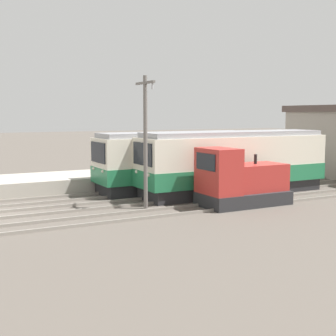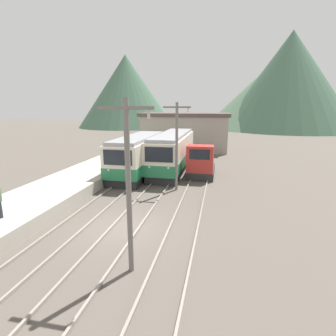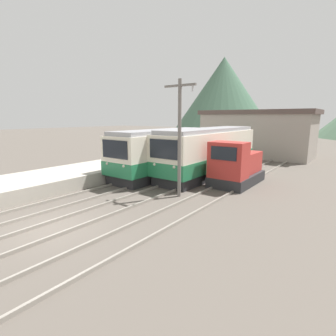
% 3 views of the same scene
% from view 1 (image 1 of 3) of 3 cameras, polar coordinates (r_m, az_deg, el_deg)
% --- Properties ---
extents(track_right, '(1.54, 60.00, 0.14)m').
position_cam_1_polar(track_right, '(20.05, -19.07, -7.09)').
color(track_right, gray).
rests_on(track_right, ground).
extents(commuter_train_left, '(2.84, 10.38, 3.59)m').
position_cam_1_polar(commuter_train_left, '(28.87, 1.15, 0.61)').
color(commuter_train_left, '#28282B').
rests_on(commuter_train_left, ground).
extents(commuter_train_center, '(2.84, 11.90, 3.69)m').
position_cam_1_polar(commuter_train_center, '(27.71, 8.02, 0.37)').
color(commuter_train_center, '#28282B').
rests_on(commuter_train_center, ground).
extents(shunting_locomotive, '(2.40, 4.67, 3.00)m').
position_cam_1_polar(shunting_locomotive, '(24.32, 8.71, -1.70)').
color(shunting_locomotive, '#28282B').
rests_on(shunting_locomotive, ground).
extents(catenary_mast_mid, '(2.00, 0.20, 6.54)m').
position_cam_1_polar(catenary_mast_mid, '(22.99, -2.76, 3.85)').
color(catenary_mast_mid, slate).
rests_on(catenary_mast_mid, ground).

